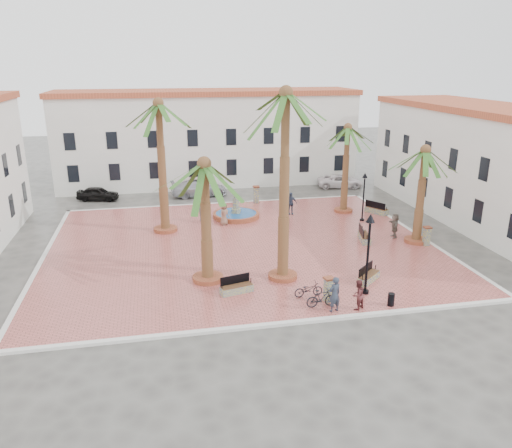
# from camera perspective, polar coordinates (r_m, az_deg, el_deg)

# --- Properties ---
(ground) EXTENTS (120.00, 120.00, 0.00)m
(ground) POSITION_cam_1_polar(r_m,az_deg,el_deg) (34.51, -1.63, -2.63)
(ground) COLOR #56544F
(ground) RESTS_ON ground
(plaza) EXTENTS (26.00, 22.00, 0.15)m
(plaza) POSITION_cam_1_polar(r_m,az_deg,el_deg) (34.48, -1.63, -2.51)
(plaza) COLOR #C05B54
(plaza) RESTS_ON ground
(kerb_n) EXTENTS (26.30, 0.30, 0.16)m
(kerb_n) POSITION_cam_1_polar(r_m,az_deg,el_deg) (44.83, -4.05, 2.35)
(kerb_n) COLOR silver
(kerb_n) RESTS_ON ground
(kerb_s) EXTENTS (26.30, 0.30, 0.16)m
(kerb_s) POSITION_cam_1_polar(r_m,az_deg,el_deg) (24.70, 2.86, -11.33)
(kerb_s) COLOR silver
(kerb_s) RESTS_ON ground
(kerb_e) EXTENTS (0.30, 22.30, 0.16)m
(kerb_e) POSITION_cam_1_polar(r_m,az_deg,el_deg) (38.73, 17.68, -1.04)
(kerb_e) COLOR silver
(kerb_e) RESTS_ON ground
(kerb_w) EXTENTS (0.30, 22.30, 0.16)m
(kerb_w) POSITION_cam_1_polar(r_m,az_deg,el_deg) (34.87, -23.22, -3.80)
(kerb_w) COLOR silver
(kerb_w) RESTS_ON ground
(building_north) EXTENTS (30.40, 7.40, 9.50)m
(building_north) POSITION_cam_1_polar(r_m,az_deg,el_deg) (52.63, -5.49, 9.88)
(building_north) COLOR white
(building_north) RESTS_ON ground
(building_east) EXTENTS (7.40, 26.40, 9.00)m
(building_east) POSITION_cam_1_polar(r_m,az_deg,el_deg) (43.02, 25.21, 6.07)
(building_east) COLOR white
(building_east) RESTS_ON ground
(fountain) EXTENTS (3.75, 3.75, 1.94)m
(fountain) POSITION_cam_1_polar(r_m,az_deg,el_deg) (40.50, -2.28, 1.15)
(fountain) COLOR #A24D30
(fountain) RESTS_ON plaza
(palm_nw) EXTENTS (5.67, 5.67, 9.71)m
(palm_nw) POSITION_cam_1_polar(r_m,az_deg,el_deg) (36.12, -11.02, 11.86)
(palm_nw) COLOR #A24D30
(palm_nw) RESTS_ON plaza
(palm_sw) EXTENTS (5.76, 5.76, 7.23)m
(palm_sw) POSITION_cam_1_polar(r_m,az_deg,el_deg) (27.28, -5.89, 5.04)
(palm_sw) COLOR #A24D30
(palm_sw) RESTS_ON plaza
(palm_s) EXTENTS (5.50, 5.50, 10.90)m
(palm_s) POSITION_cam_1_polar(r_m,az_deg,el_deg) (26.95, 3.40, 12.60)
(palm_s) COLOR #A24D30
(palm_s) RESTS_ON plaza
(palm_e) EXTENTS (5.30, 5.30, 6.85)m
(palm_e) POSITION_cam_1_polar(r_m,az_deg,el_deg) (35.33, 18.68, 6.70)
(palm_e) COLOR #A24D30
(palm_e) RESTS_ON plaza
(palm_ne) EXTENTS (4.97, 4.97, 7.39)m
(palm_ne) POSITION_cam_1_polar(r_m,az_deg,el_deg) (41.40, 10.40, 9.71)
(palm_ne) COLOR #A24D30
(palm_ne) RESTS_ON plaza
(bench_s) EXTENTS (1.90, 0.99, 0.96)m
(bench_s) POSITION_cam_1_polar(r_m,az_deg,el_deg) (27.46, -2.24, -7.33)
(bench_s) COLOR gray
(bench_s) RESTS_ON plaza
(bench_se) EXTENTS (1.75, 1.64, 0.97)m
(bench_se) POSITION_cam_1_polar(r_m,az_deg,el_deg) (29.51, 12.73, -5.91)
(bench_se) COLOR gray
(bench_se) RESTS_ON plaza
(bench_e) EXTENTS (1.03, 2.06, 1.04)m
(bench_e) POSITION_cam_1_polar(r_m,az_deg,el_deg) (35.93, 12.25, -1.45)
(bench_e) COLOR gray
(bench_e) RESTS_ON plaza
(bench_ne) EXTENTS (1.58, 2.02, 1.05)m
(bench_ne) POSITION_cam_1_polar(r_m,az_deg,el_deg) (42.66, 13.59, 1.57)
(bench_ne) COLOR gray
(bench_ne) RESTS_ON plaza
(lamppost_s) EXTENTS (0.49, 0.49, 4.52)m
(lamppost_s) POSITION_cam_1_polar(r_m,az_deg,el_deg) (26.97, 12.78, -1.84)
(lamppost_s) COLOR black
(lamppost_s) RESTS_ON plaza
(lamppost_e) EXTENTS (0.42, 0.42, 3.87)m
(lamppost_e) POSITION_cam_1_polar(r_m,az_deg,el_deg) (39.85, 12.25, 3.98)
(lamppost_e) COLOR black
(lamppost_e) RESTS_ON plaza
(bollard_se) EXTENTS (0.57, 0.57, 1.37)m
(bollard_se) POSITION_cam_1_polar(r_m,az_deg,el_deg) (26.59, 8.28, -7.37)
(bollard_se) COLOR gray
(bollard_se) RESTS_ON plaza
(bollard_n) EXTENTS (0.56, 0.56, 1.53)m
(bollard_n) POSITION_cam_1_polar(r_m,az_deg,el_deg) (44.53, 0.02, 3.43)
(bollard_n) COLOR gray
(bollard_n) RESTS_ON plaza
(bollard_e) EXTENTS (0.49, 0.49, 1.35)m
(bollard_e) POSITION_cam_1_polar(r_m,az_deg,el_deg) (36.06, 18.92, -1.28)
(bollard_e) COLOR gray
(bollard_e) RESTS_ON plaza
(litter_bin) EXTENTS (0.35, 0.35, 0.68)m
(litter_bin) POSITION_cam_1_polar(r_m,az_deg,el_deg) (26.97, 15.18, -8.33)
(litter_bin) COLOR black
(litter_bin) RESTS_ON plaza
(cyclist_a) EXTENTS (0.79, 0.63, 1.88)m
(cyclist_a) POSITION_cam_1_polar(r_m,az_deg,el_deg) (25.54, 8.97, -7.94)
(cyclist_a) COLOR #2B3241
(cyclist_a) RESTS_ON plaza
(bicycle_a) EXTENTS (1.61, 0.64, 0.83)m
(bicycle_a) POSITION_cam_1_polar(r_m,az_deg,el_deg) (27.11, 6.02, -7.43)
(bicycle_a) COLOR black
(bicycle_a) RESTS_ON plaza
(cyclist_b) EXTENTS (0.97, 0.91, 1.59)m
(cyclist_b) POSITION_cam_1_polar(r_m,az_deg,el_deg) (26.04, 11.56, -7.93)
(cyclist_b) COLOR #5A2427
(cyclist_b) RESTS_ON plaza
(bicycle_b) EXTENTS (1.63, 0.49, 0.97)m
(bicycle_b) POSITION_cam_1_polar(r_m,az_deg,el_deg) (26.08, 7.49, -8.40)
(bicycle_b) COLOR black
(bicycle_b) RESTS_ON plaza
(pedestrian_fountain_a) EXTENTS (1.01, 0.99, 1.76)m
(pedestrian_fountain_a) POSITION_cam_1_polar(r_m,az_deg,el_deg) (38.48, -3.66, 1.16)
(pedestrian_fountain_a) COLOR #8A6553
(pedestrian_fountain_a) RESTS_ON plaza
(pedestrian_fountain_b) EXTENTS (1.11, 0.51, 1.86)m
(pedestrian_fountain_b) POSITION_cam_1_polar(r_m,az_deg,el_deg) (41.20, 3.96, 2.38)
(pedestrian_fountain_b) COLOR #303A50
(pedestrian_fountain_b) RESTS_ON plaza
(pedestrian_north) EXTENTS (0.79, 1.17, 1.68)m
(pedestrian_north) POSITION_cam_1_polar(r_m,az_deg,el_deg) (39.47, -6.22, 1.47)
(pedestrian_north) COLOR #45444A
(pedestrian_north) RESTS_ON plaza
(pedestrian_east) EXTENTS (0.85, 1.71, 1.77)m
(pedestrian_east) POSITION_cam_1_polar(r_m,az_deg,el_deg) (37.02, 15.57, -0.16)
(pedestrian_east) COLOR #64594E
(pedestrian_east) RESTS_ON plaza
(car_black) EXTENTS (3.99, 2.34, 1.28)m
(car_black) POSITION_cam_1_polar(r_m,az_deg,el_deg) (48.16, -17.63, 3.33)
(car_black) COLOR black
(car_black) RESTS_ON ground
(car_red) EXTENTS (3.98, 1.85, 1.26)m
(car_red) POSITION_cam_1_polar(r_m,az_deg,el_deg) (48.37, -6.32, 4.13)
(car_red) COLOR #B51A2D
(car_red) RESTS_ON ground
(car_silver) EXTENTS (5.40, 2.53, 1.52)m
(car_silver) POSITION_cam_1_polar(r_m,az_deg,el_deg) (47.71, -6.52, 4.09)
(car_silver) COLOR #B1B3BB
(car_silver) RESTS_ON ground
(car_white) EXTENTS (4.88, 2.93, 1.27)m
(car_white) POSITION_cam_1_polar(r_m,az_deg,el_deg) (51.47, 9.61, 4.84)
(car_white) COLOR white
(car_white) RESTS_ON ground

